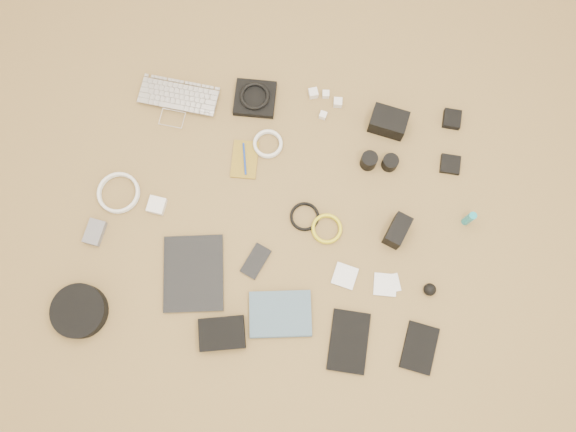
# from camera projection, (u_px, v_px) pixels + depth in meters

# --- Properties ---
(room_shell) EXTENTS (4.04, 4.04, 2.58)m
(room_shell) POSITION_uv_depth(u_px,v_px,m) (263.00, 19.00, 0.87)
(room_shell) COLOR olive
(room_shell) RESTS_ON ground
(laptop) EXTENTS (0.32, 0.24, 0.02)m
(laptop) POSITION_uv_depth(u_px,v_px,m) (176.00, 106.00, 2.17)
(laptop) COLOR silver
(laptop) RESTS_ON ground
(headphone_pouch) EXTENTS (0.16, 0.15, 0.03)m
(headphone_pouch) POSITION_uv_depth(u_px,v_px,m) (255.00, 98.00, 2.18)
(headphone_pouch) COLOR black
(headphone_pouch) RESTS_ON ground
(headphones) EXTENTS (0.13, 0.13, 0.01)m
(headphones) POSITION_uv_depth(u_px,v_px,m) (255.00, 96.00, 2.16)
(headphones) COLOR black
(headphones) RESTS_ON headphone_pouch
(charger_a) EXTENTS (0.04, 0.04, 0.03)m
(charger_a) POSITION_uv_depth(u_px,v_px,m) (313.00, 93.00, 2.18)
(charger_a) COLOR silver
(charger_a) RESTS_ON ground
(charger_b) EXTENTS (0.03, 0.03, 0.02)m
(charger_b) POSITION_uv_depth(u_px,v_px,m) (326.00, 94.00, 2.18)
(charger_b) COLOR silver
(charger_b) RESTS_ON ground
(charger_c) EXTENTS (0.03, 0.03, 0.03)m
(charger_c) POSITION_uv_depth(u_px,v_px,m) (338.00, 103.00, 2.17)
(charger_c) COLOR silver
(charger_c) RESTS_ON ground
(charger_d) EXTENTS (0.03, 0.03, 0.02)m
(charger_d) POSITION_uv_depth(u_px,v_px,m) (323.00, 115.00, 2.16)
(charger_d) COLOR silver
(charger_d) RESTS_ON ground
(dslr_camera) EXTENTS (0.15, 0.12, 0.08)m
(dslr_camera) POSITION_uv_depth(u_px,v_px,m) (388.00, 122.00, 2.13)
(dslr_camera) COLOR black
(dslr_camera) RESTS_ON ground
(lens_pouch) EXTENTS (0.07, 0.08, 0.03)m
(lens_pouch) POSITION_uv_depth(u_px,v_px,m) (452.00, 119.00, 2.16)
(lens_pouch) COLOR black
(lens_pouch) RESTS_ON ground
(notebook_olive) EXTENTS (0.10, 0.15, 0.01)m
(notebook_olive) POSITION_uv_depth(u_px,v_px,m) (245.00, 159.00, 2.13)
(notebook_olive) COLOR olive
(notebook_olive) RESTS_ON ground
(pen_blue) EXTENTS (0.03, 0.12, 0.01)m
(pen_blue) POSITION_uv_depth(u_px,v_px,m) (245.00, 159.00, 2.12)
(pen_blue) COLOR navy
(pen_blue) RESTS_ON notebook_olive
(cable_white_a) EXTENTS (0.15, 0.15, 0.01)m
(cable_white_a) POSITION_uv_depth(u_px,v_px,m) (268.00, 144.00, 2.14)
(cable_white_a) COLOR silver
(cable_white_a) RESTS_ON ground
(lens_a) EXTENTS (0.08, 0.08, 0.07)m
(lens_a) POSITION_uv_depth(u_px,v_px,m) (369.00, 161.00, 2.10)
(lens_a) COLOR black
(lens_a) RESTS_ON ground
(lens_b) EXTENTS (0.07, 0.07, 0.05)m
(lens_b) POSITION_uv_depth(u_px,v_px,m) (390.00, 163.00, 2.10)
(lens_b) COLOR black
(lens_b) RESTS_ON ground
(card_reader) EXTENTS (0.08, 0.08, 0.02)m
(card_reader) POSITION_uv_depth(u_px,v_px,m) (450.00, 164.00, 2.12)
(card_reader) COLOR black
(card_reader) RESTS_ON ground
(power_brick) EXTENTS (0.07, 0.07, 0.03)m
(power_brick) POSITION_uv_depth(u_px,v_px,m) (157.00, 205.00, 2.08)
(power_brick) COLOR silver
(power_brick) RESTS_ON ground
(cable_white_b) EXTENTS (0.18, 0.18, 0.01)m
(cable_white_b) POSITION_uv_depth(u_px,v_px,m) (119.00, 193.00, 2.09)
(cable_white_b) COLOR silver
(cable_white_b) RESTS_ON ground
(cable_black) EXTENTS (0.13, 0.13, 0.01)m
(cable_black) POSITION_uv_depth(u_px,v_px,m) (305.00, 217.00, 2.07)
(cable_black) COLOR black
(cable_black) RESTS_ON ground
(cable_yellow) EXTENTS (0.13, 0.13, 0.01)m
(cable_yellow) POSITION_uv_depth(u_px,v_px,m) (327.00, 229.00, 2.06)
(cable_yellow) COLOR gold
(cable_yellow) RESTS_ON ground
(flash) EXTENTS (0.10, 0.13, 0.08)m
(flash) POSITION_uv_depth(u_px,v_px,m) (397.00, 231.00, 2.02)
(flash) COLOR black
(flash) RESTS_ON ground
(lens_cleaner) EXTENTS (0.03, 0.03, 0.10)m
(lens_cleaner) POSITION_uv_depth(u_px,v_px,m) (469.00, 219.00, 2.03)
(lens_cleaner) COLOR teal
(lens_cleaner) RESTS_ON ground
(battery_charger) EXTENTS (0.07, 0.10, 0.03)m
(battery_charger) POSITION_uv_depth(u_px,v_px,m) (95.00, 232.00, 2.05)
(battery_charger) COLOR slate
(battery_charger) RESTS_ON ground
(tablet) EXTENTS (0.26, 0.31, 0.01)m
(tablet) POSITION_uv_depth(u_px,v_px,m) (194.00, 273.00, 2.02)
(tablet) COLOR black
(tablet) RESTS_ON ground
(phone) EXTENTS (0.11, 0.14, 0.01)m
(phone) POSITION_uv_depth(u_px,v_px,m) (256.00, 261.00, 2.03)
(phone) COLOR black
(phone) RESTS_ON ground
(filter_case_left) EXTENTS (0.10, 0.10, 0.01)m
(filter_case_left) POSITION_uv_depth(u_px,v_px,m) (345.00, 276.00, 2.02)
(filter_case_left) COLOR silver
(filter_case_left) RESTS_ON ground
(filter_case_mid) EXTENTS (0.08, 0.08, 0.01)m
(filter_case_mid) POSITION_uv_depth(u_px,v_px,m) (385.00, 285.00, 2.01)
(filter_case_mid) COLOR silver
(filter_case_mid) RESTS_ON ground
(filter_case_right) EXTENTS (0.08, 0.08, 0.01)m
(filter_case_right) POSITION_uv_depth(u_px,v_px,m) (390.00, 283.00, 2.02)
(filter_case_right) COLOR silver
(filter_case_right) RESTS_ON ground
(air_blower) EXTENTS (0.05, 0.05, 0.04)m
(air_blower) POSITION_uv_depth(u_px,v_px,m) (430.00, 290.00, 1.99)
(air_blower) COLOR black
(air_blower) RESTS_ON ground
(headphone_case) EXTENTS (0.23, 0.23, 0.05)m
(headphone_case) POSITION_uv_depth(u_px,v_px,m) (79.00, 311.00, 1.97)
(headphone_case) COLOR black
(headphone_case) RESTS_ON ground
(drive_case) EXTENTS (0.18, 0.14, 0.04)m
(drive_case) POSITION_uv_depth(u_px,v_px,m) (222.00, 334.00, 1.96)
(drive_case) COLOR black
(drive_case) RESTS_ON ground
(paperback) EXTENTS (0.24, 0.19, 0.02)m
(paperback) POSITION_uv_depth(u_px,v_px,m) (281.00, 338.00, 1.96)
(paperback) COLOR #40596C
(paperback) RESTS_ON ground
(notebook_black_a) EXTENTS (0.14, 0.22, 0.02)m
(notebook_black_a) POSITION_uv_depth(u_px,v_px,m) (349.00, 341.00, 1.96)
(notebook_black_a) COLOR black
(notebook_black_a) RESTS_ON ground
(notebook_black_b) EXTENTS (0.13, 0.18, 0.01)m
(notebook_black_b) POSITION_uv_depth(u_px,v_px,m) (419.00, 348.00, 1.96)
(notebook_black_b) COLOR black
(notebook_black_b) RESTS_ON ground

